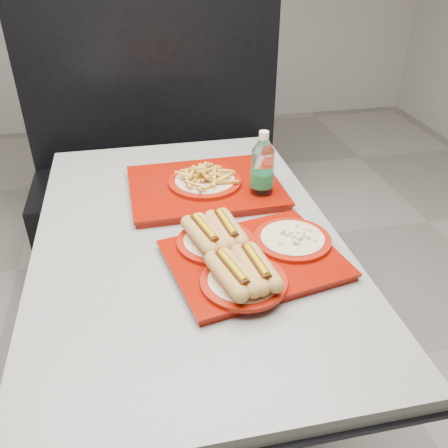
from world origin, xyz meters
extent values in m
plane|color=gray|center=(0.00, 0.00, 0.00)|extent=(6.00, 6.00, 0.00)
cylinder|color=black|center=(0.00, 0.00, 0.03)|extent=(0.52, 0.52, 0.05)
cylinder|color=black|center=(0.00, 0.00, 0.38)|extent=(0.11, 0.11, 0.66)
cube|color=black|center=(0.00, 0.00, 0.70)|extent=(0.92, 1.42, 0.01)
cube|color=gray|center=(0.00, 0.00, 0.73)|extent=(0.90, 1.40, 0.04)
cube|color=black|center=(0.00, 1.02, 0.23)|extent=(1.30, 0.55, 0.45)
cube|color=black|center=(0.00, 1.26, 0.80)|extent=(1.30, 0.10, 1.10)
cube|color=#7C0D03|center=(0.16, -0.19, 0.76)|extent=(0.50, 0.42, 0.02)
cube|color=#7C0D03|center=(0.16, -0.19, 0.77)|extent=(0.51, 0.44, 0.01)
cylinder|color=#8D1204|center=(0.11, -0.30, 0.78)|extent=(0.22, 0.22, 0.01)
cylinder|color=silver|center=(0.11, -0.30, 0.79)|extent=(0.18, 0.18, 0.00)
cylinder|color=#8D1204|center=(0.07, -0.11, 0.78)|extent=(0.22, 0.22, 0.01)
cylinder|color=silver|center=(0.07, -0.11, 0.79)|extent=(0.18, 0.18, 0.00)
cylinder|color=#8D1204|center=(0.29, -0.14, 0.78)|extent=(0.22, 0.22, 0.01)
cylinder|color=silver|center=(0.29, -0.14, 0.79)|extent=(0.18, 0.18, 0.00)
cube|color=#7C0D03|center=(0.10, 0.25, 0.76)|extent=(0.52, 0.40, 0.02)
cube|color=#7C0D03|center=(0.10, 0.25, 0.77)|extent=(0.53, 0.42, 0.01)
cylinder|color=#8D1204|center=(0.10, 0.25, 0.79)|extent=(0.25, 0.25, 0.01)
cylinder|color=silver|center=(0.10, 0.25, 0.79)|extent=(0.21, 0.21, 0.01)
cylinder|color=silver|center=(0.28, 0.15, 0.84)|extent=(0.07, 0.07, 0.18)
cylinder|color=#1A6A37|center=(0.28, 0.15, 0.83)|extent=(0.08, 0.08, 0.05)
cone|color=silver|center=(0.28, 0.15, 0.95)|extent=(0.07, 0.07, 0.04)
cylinder|color=silver|center=(0.28, 0.15, 0.98)|extent=(0.03, 0.03, 0.02)
camera|label=1|loc=(-0.13, -1.20, 1.55)|focal=38.00mm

